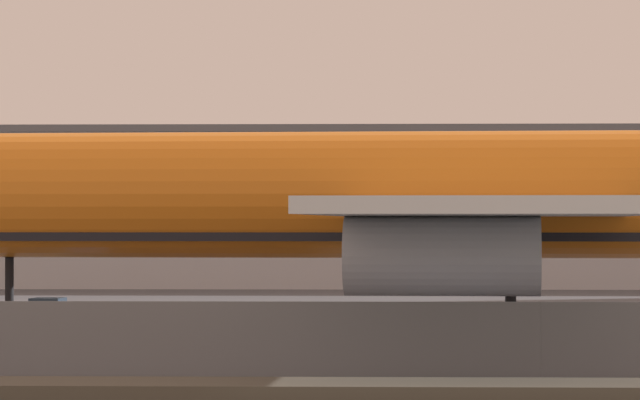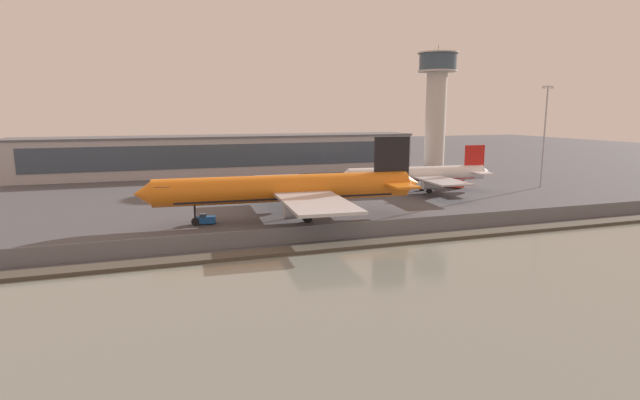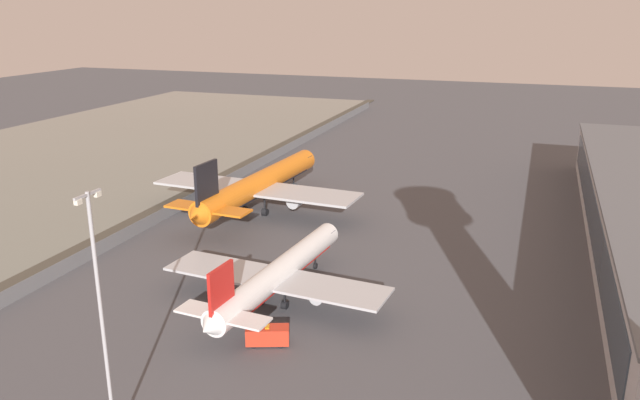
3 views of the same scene
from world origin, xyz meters
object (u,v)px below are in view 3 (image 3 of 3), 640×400
Objects in this scene: baggage_tug at (293,189)px; apron_light_mast_apron_west at (101,311)px; cargo_jet_orange at (259,185)px; passenger_jet_white_red at (278,274)px; ops_van at (266,335)px.

baggage_tug is 84.90m from apron_light_mast_apron_west.
cargo_jet_orange reaches higher than passenger_jet_white_red.
apron_light_mast_apron_west reaches higher than passenger_jet_white_red.
ops_van is at bearing 163.43° from apron_light_mast_apron_west.
ops_van is (47.40, 22.84, -4.12)m from cargo_jet_orange.
ops_van is (11.39, 3.23, -2.80)m from passenger_jet_white_red.
baggage_tug is at bearing 174.07° from cargo_jet_orange.
apron_light_mast_apron_west is (20.86, -6.21, 12.28)m from ops_van.
cargo_jet_orange is 1.32× the size of passenger_jet_white_red.
baggage_tug is at bearing -160.91° from ops_van.
passenger_jet_white_red is 12.17m from ops_van.
baggage_tug is (-50.31, -18.12, -3.28)m from passenger_jet_white_red.
apron_light_mast_apron_west is (82.56, 15.15, 12.75)m from baggage_tug.
ops_van is at bearing 25.73° from cargo_jet_orange.
ops_van is (61.70, 21.35, 0.47)m from baggage_tug.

